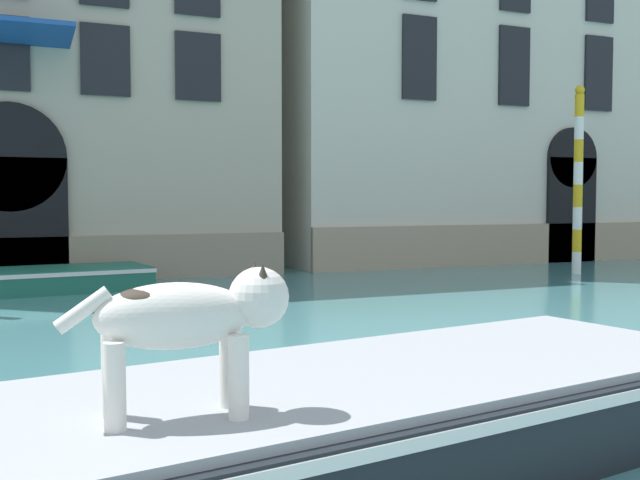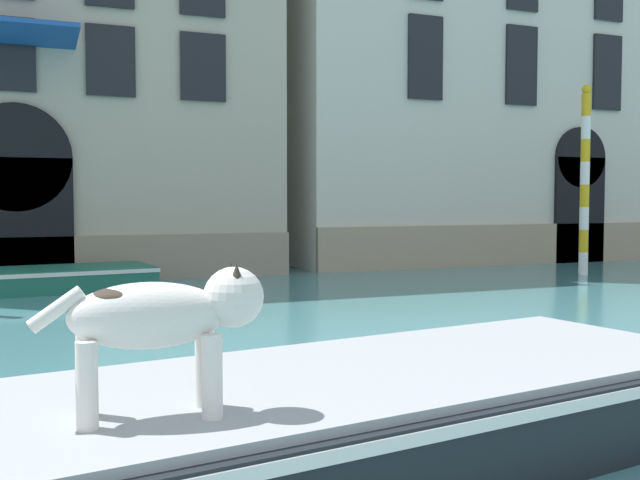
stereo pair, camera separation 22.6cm
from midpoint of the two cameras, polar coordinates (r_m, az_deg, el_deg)
palazzo_left at (r=20.86m, az=-20.55°, el=16.28°), size 10.45×7.40×13.37m
boat_foreground at (r=5.10m, az=-4.59°, el=-14.17°), size 8.09×3.44×0.64m
dog_on_deck at (r=4.26m, az=-11.30°, el=-5.82°), size 1.29×0.45×0.86m
boat_moored_near_palazzo at (r=16.01m, az=-21.93°, el=-2.85°), size 4.95×2.26×0.46m
mooring_pole_0 at (r=19.41m, az=18.75°, el=4.39°), size 0.23×0.23×4.62m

